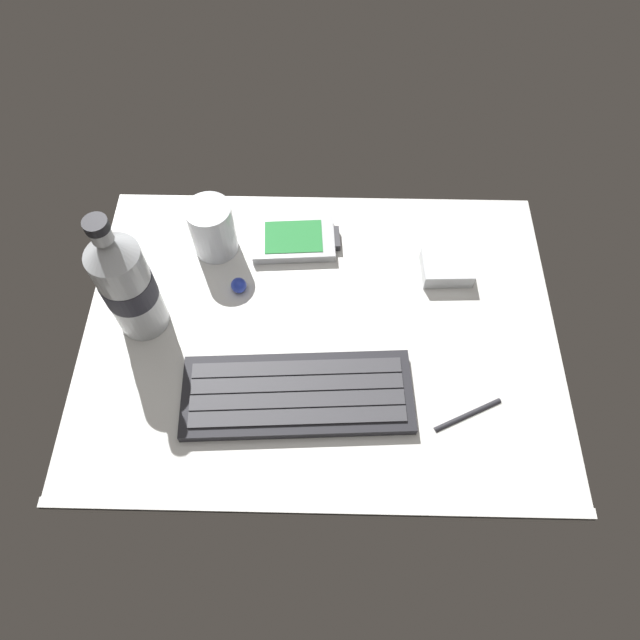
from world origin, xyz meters
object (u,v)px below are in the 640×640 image
at_px(trackball_mouse, 239,285).
at_px(stylus_pen, 468,414).
at_px(juice_cup, 213,230).
at_px(charger_block, 447,267).
at_px(handheld_device, 295,240).
at_px(water_bottle, 127,284).
at_px(keyboard, 297,394).

distance_m(trackball_mouse, stylus_pen, 0.35).
height_order(juice_cup, charger_block, juice_cup).
relative_size(trackball_mouse, stylus_pen, 0.23).
relative_size(handheld_device, stylus_pen, 1.38).
bearing_deg(handheld_device, water_bottle, -145.35).
relative_size(keyboard, stylus_pen, 3.11).
bearing_deg(juice_cup, handheld_device, 5.30).
relative_size(juice_cup, trackball_mouse, 3.86).
relative_size(keyboard, water_bottle, 1.42).
bearing_deg(water_bottle, trackball_mouse, 22.89).
bearing_deg(charger_block, trackball_mouse, -173.04).
bearing_deg(handheld_device, charger_block, -12.69).
xyz_separation_m(keyboard, juice_cup, (-0.13, 0.24, 0.03)).
xyz_separation_m(handheld_device, charger_block, (0.22, -0.05, 0.00)).
bearing_deg(charger_block, keyboard, -136.15).
distance_m(keyboard, stylus_pen, 0.21).
xyz_separation_m(keyboard, trackball_mouse, (-0.09, 0.16, 0.00)).
height_order(juice_cup, trackball_mouse, juice_cup).
distance_m(handheld_device, stylus_pen, 0.35).
relative_size(keyboard, charger_block, 4.22).
height_order(trackball_mouse, stylus_pen, trackball_mouse).
bearing_deg(juice_cup, water_bottle, -123.55).
bearing_deg(stylus_pen, keyboard, 148.93).
distance_m(keyboard, trackball_mouse, 0.18).
xyz_separation_m(keyboard, water_bottle, (-0.21, 0.11, 0.08)).
xyz_separation_m(handheld_device, stylus_pen, (0.23, -0.27, -0.00)).
bearing_deg(juice_cup, trackball_mouse, -61.56).
bearing_deg(keyboard, juice_cup, 118.66).
bearing_deg(trackball_mouse, water_bottle, -157.11).
height_order(keyboard, trackball_mouse, trackball_mouse).
relative_size(handheld_device, juice_cup, 1.55).
bearing_deg(stylus_pen, charger_block, 66.74).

